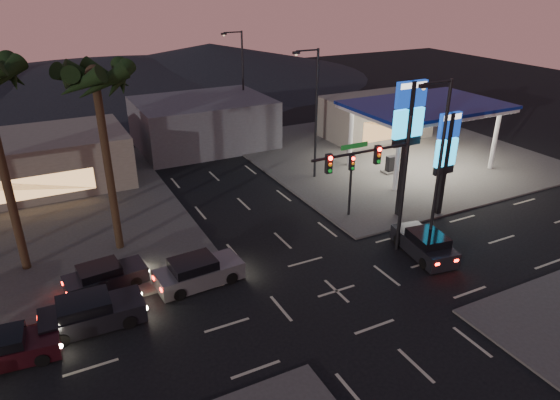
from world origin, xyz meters
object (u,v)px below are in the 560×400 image
pylon_sign_short (446,149)px  car_lane_a_front (91,313)px  traffic_signal_mast (380,171)px  car_lane_a_mid (6,349)px  pylon_sign_tall (408,123)px  gas_station (426,108)px  car_lane_b_mid (105,277)px  suv_station (425,244)px  car_lane_b_front (198,272)px

pylon_sign_short → car_lane_a_front: pylon_sign_short is taller
traffic_signal_mast → car_lane_a_mid: (-18.76, -0.01, -4.60)m
pylon_sign_tall → traffic_signal_mast: 6.02m
pylon_sign_tall → car_lane_a_front: bearing=-172.3°
car_lane_a_mid → gas_station: bearing=17.9°
gas_station → car_lane_b_mid: 27.54m
gas_station → car_lane_a_mid: gas_station is taller
car_lane_a_mid → suv_station: bearing=-3.1°
car_lane_a_mid → car_lane_b_mid: size_ratio=1.01×
car_lane_b_front → car_lane_a_mid: bearing=-167.9°
gas_station → car_lane_a_front: gas_station is taller
car_lane_a_front → car_lane_b_mid: size_ratio=1.10×
traffic_signal_mast → car_lane_a_front: 15.94m
gas_station → suv_station: bearing=-130.4°
suv_station → car_lane_a_mid: bearing=176.9°
pylon_sign_short → car_lane_a_mid: size_ratio=1.63×
traffic_signal_mast → car_lane_a_front: traffic_signal_mast is taller
pylon_sign_tall → car_lane_a_front: size_ratio=1.92×
gas_station → pylon_sign_short: 9.02m
pylon_sign_tall → suv_station: bearing=-113.2°
car_lane_b_front → pylon_sign_tall: bearing=6.3°
gas_station → traffic_signal_mast: traffic_signal_mast is taller
gas_station → traffic_signal_mast: (-12.24, -10.01, 0.15)m
traffic_signal_mast → car_lane_a_mid: 19.31m
pylon_sign_tall → car_lane_b_mid: 19.80m
pylon_sign_tall → car_lane_a_mid: pylon_sign_tall is taller
car_lane_b_mid → suv_station: suv_station is taller
gas_station → pylon_sign_short: (-5.00, -7.50, -0.42)m
gas_station → car_lane_b_mid: (-26.44, -6.28, -4.46)m
car_lane_a_front → car_lane_a_mid: size_ratio=1.09×
traffic_signal_mast → car_lane_b_mid: size_ratio=1.88×
car_lane_a_front → suv_station: bearing=-6.3°
pylon_sign_tall → car_lane_b_mid: size_ratio=2.12×
gas_station → car_lane_b_front: bearing=-159.8°
gas_station → traffic_signal_mast: bearing=-140.7°
car_lane_b_mid → pylon_sign_short: bearing=-3.3°
car_lane_a_front → suv_station: size_ratio=1.02×
gas_station → pylon_sign_tall: size_ratio=1.36×
gas_station → car_lane_b_mid: gas_station is taller
suv_station → gas_station: bearing=49.6°
pylon_sign_tall → car_lane_a_mid: (-23.50, -3.53, -5.76)m
car_lane_a_front → car_lane_b_front: (5.45, 1.11, -0.01)m
pylon_sign_tall → car_lane_b_mid: pylon_sign_tall is taller
pylon_sign_short → car_lane_b_front: bearing=-177.9°
pylon_sign_tall → car_lane_a_front: pylon_sign_tall is taller
traffic_signal_mast → pylon_sign_tall: bearing=36.5°
car_lane_a_front → car_lane_a_mid: bearing=-167.0°
traffic_signal_mast → car_lane_b_front: (-9.81, 1.90, -4.53)m
pylon_sign_short → car_lane_b_mid: size_ratio=1.65×
pylon_sign_short → pylon_sign_tall: bearing=158.2°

